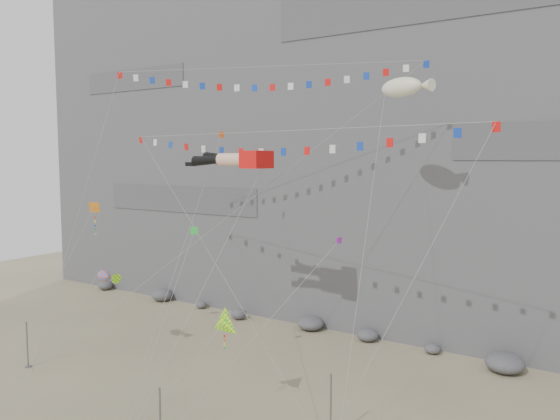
{
  "coord_description": "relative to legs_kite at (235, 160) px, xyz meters",
  "views": [
    {
      "loc": [
        25.6,
        -28.14,
        16.62
      ],
      "look_at": [
        1.62,
        9.0,
        12.45
      ],
      "focal_mm": 35.0,
      "sensor_mm": 36.0,
      "label": 1
    }
  ],
  "objects": [
    {
      "name": "anchor_pole_left",
      "position": [
        -14.59,
        -8.34,
        -14.68
      ],
      "size": [
        0.12,
        0.12,
        3.73
      ],
      "primitive_type": "cylinder",
      "color": "slate",
      "rests_on": "ground"
    },
    {
      "name": "fish_windsock",
      "position": [
        -11.41,
        -3.24,
        -9.69
      ],
      "size": [
        3.89,
        5.8,
        8.54
      ],
      "color": "#F34F0C",
      "rests_on": "ground"
    },
    {
      "name": "legs_kite",
      "position": [
        0.0,
        0.0,
        0.0
      ],
      "size": [
        7.28,
        14.42,
        21.09
      ],
      "rotation": [
        0.0,
        0.0,
        -0.03
      ],
      "color": "red",
      "rests_on": "ground"
    },
    {
      "name": "anchor_pole_center",
      "position": [
        3.35,
        -11.56,
        -14.7
      ],
      "size": [
        0.12,
        0.12,
        3.69
      ],
      "primitive_type": "cylinder",
      "color": "slate",
      "rests_on": "ground"
    },
    {
      "name": "blimp_windsock",
      "position": [
        10.85,
        5.62,
        5.19
      ],
      "size": [
        4.54,
        14.13,
        25.2
      ],
      "color": "#F9F6CD",
      "rests_on": "ground"
    },
    {
      "name": "small_kite_b",
      "position": [
        8.58,
        -0.14,
        -5.76
      ],
      "size": [
        6.67,
        10.89,
        16.32
      ],
      "color": "purple",
      "rests_on": "ground"
    },
    {
      "name": "anchor_pole_right",
      "position": [
        11.01,
        -5.29,
        -14.52
      ],
      "size": [
        0.12,
        0.12,
        4.04
      ],
      "primitive_type": "cylinder",
      "color": "slate",
      "rests_on": "ground"
    },
    {
      "name": "small_kite_c",
      "position": [
        -1.48,
        -3.14,
        -5.32
      ],
      "size": [
        2.32,
        8.92,
        14.09
      ],
      "color": "green",
      "rests_on": "ground"
    },
    {
      "name": "harlequin_kite",
      "position": [
        -13.41,
        -2.43,
        -4.13
      ],
      "size": [
        3.13,
        7.63,
        14.23
      ],
      "color": "red",
      "rests_on": "ground"
    },
    {
      "name": "flag_banner_lower",
      "position": [
        3.56,
        -0.3,
        2.0
      ],
      "size": [
        31.15,
        8.33,
        21.24
      ],
      "color": "red",
      "rests_on": "ground"
    },
    {
      "name": "delta_kite",
      "position": [
        4.08,
        -6.62,
        -10.34
      ],
      "size": [
        3.89,
        6.48,
        9.15
      ],
      "color": "#FFF90D",
      "rests_on": "ground"
    },
    {
      "name": "ground",
      "position": [
        -0.34,
        -4.75,
        -16.55
      ],
      "size": [
        120.0,
        120.0,
        0.0
      ],
      "primitive_type": "plane",
      "color": "tan",
      "rests_on": "ground"
    },
    {
      "name": "flag_banner_upper",
      "position": [
        -0.09,
        3.85,
        7.4
      ],
      "size": [
        25.32,
        17.18,
        30.19
      ],
      "color": "red",
      "rests_on": "ground"
    },
    {
      "name": "small_kite_a",
      "position": [
        -4.84,
        4.14,
        1.72
      ],
      "size": [
        5.33,
        16.52,
        24.93
      ],
      "color": "#E25613",
      "rests_on": "ground"
    },
    {
      "name": "talus_boulders",
      "position": [
        -0.34,
        12.25,
        -15.95
      ],
      "size": [
        60.0,
        3.0,
        1.2
      ],
      "primitive_type": null,
      "color": "#5B5B5F",
      "rests_on": "ground"
    },
    {
      "name": "cliff",
      "position": [
        -0.34,
        27.25,
        8.45
      ],
      "size": [
        80.0,
        28.0,
        50.0
      ],
      "primitive_type": "cube",
      "color": "slate",
      "rests_on": "ground"
    }
  ]
}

